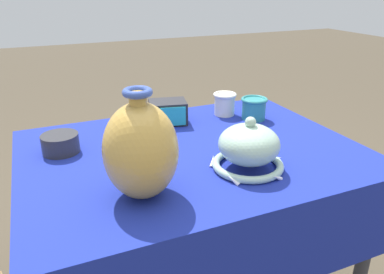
# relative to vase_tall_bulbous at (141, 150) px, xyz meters

# --- Properties ---
(display_table) EXTENTS (1.07, 0.80, 0.70)m
(display_table) POSITION_rel_vase_tall_bulbous_xyz_m (0.22, 0.19, -0.20)
(display_table) COLOR #38383D
(display_table) RESTS_ON ground_plane
(vase_tall_bulbous) EXTENTS (0.18, 0.18, 0.28)m
(vase_tall_bulbous) POSITION_rel_vase_tall_bulbous_xyz_m (0.00, 0.00, 0.00)
(vase_tall_bulbous) COLOR gold
(vase_tall_bulbous) RESTS_ON display_table
(vase_dome_bell) EXTENTS (0.21, 0.22, 0.16)m
(vase_dome_bell) POSITION_rel_vase_tall_bulbous_xyz_m (0.32, 0.02, -0.06)
(vase_dome_bell) COLOR #A8CCB7
(vase_dome_bell) RESTS_ON display_table
(mosaic_tile_box) EXTENTS (0.16, 0.13, 0.09)m
(mosaic_tile_box) POSITION_rel_vase_tall_bulbous_xyz_m (0.24, 0.46, -0.08)
(mosaic_tile_box) COLOR #232328
(mosaic_tile_box) RESTS_ON display_table
(cup_wide_teal) EXTENTS (0.10, 0.10, 0.09)m
(cup_wide_teal) POSITION_rel_vase_tall_bulbous_xyz_m (0.56, 0.37, -0.08)
(cup_wide_teal) COLOR teal
(cup_wide_teal) RESTS_ON display_table
(pot_squat_charcoal) EXTENTS (0.12, 0.12, 0.06)m
(pot_squat_charcoal) POSITION_rel_vase_tall_bulbous_xyz_m (-0.16, 0.35, -0.10)
(pot_squat_charcoal) COLOR #2D2D33
(pot_squat_charcoal) RESTS_ON display_table
(cup_wide_ivory) EXTENTS (0.09, 0.09, 0.09)m
(cup_wide_ivory) POSITION_rel_vase_tall_bulbous_xyz_m (0.48, 0.46, -0.08)
(cup_wide_ivory) COLOR white
(cup_wide_ivory) RESTS_ON display_table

